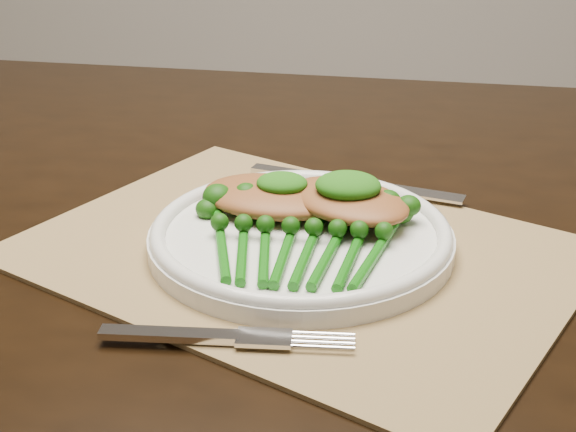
# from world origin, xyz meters

# --- Properties ---
(placemat) EXTENTS (0.55, 0.50, 0.00)m
(placemat) POSITION_xyz_m (-0.00, -0.04, 0.75)
(placemat) COLOR olive
(placemat) RESTS_ON dining_table
(dinner_plate) EXTENTS (0.26, 0.26, 0.02)m
(dinner_plate) POSITION_xyz_m (-0.00, -0.04, 0.77)
(dinner_plate) COLOR white
(dinner_plate) RESTS_ON placemat
(knife) EXTENTS (0.22, 0.07, 0.01)m
(knife) POSITION_xyz_m (0.02, 0.11, 0.76)
(knife) COLOR silver
(knife) RESTS_ON placemat
(fork) EXTENTS (0.18, 0.03, 0.01)m
(fork) POSITION_xyz_m (-0.02, -0.19, 0.76)
(fork) COLOR silver
(fork) RESTS_ON placemat
(chicken_fillet_left) EXTENTS (0.14, 0.11, 0.03)m
(chicken_fillet_left) POSITION_xyz_m (-0.03, 0.01, 0.78)
(chicken_fillet_left) COLOR #98582C
(chicken_fillet_left) RESTS_ON dinner_plate
(chicken_fillet_right) EXTENTS (0.14, 0.14, 0.02)m
(chicken_fillet_right) POSITION_xyz_m (0.04, -0.01, 0.79)
(chicken_fillet_right) COLOR #98582C
(chicken_fillet_right) RESTS_ON dinner_plate
(pesto_dollop_left) EXTENTS (0.05, 0.04, 0.02)m
(pesto_dollop_left) POSITION_xyz_m (-0.02, 0.00, 0.80)
(pesto_dollop_left) COLOR #144D0B
(pesto_dollop_left) RESTS_ON chicken_fillet_left
(pesto_dollop_right) EXTENTS (0.06, 0.05, 0.02)m
(pesto_dollop_right) POSITION_xyz_m (0.04, -0.01, 0.80)
(pesto_dollop_right) COLOR #144D0B
(pesto_dollop_right) RESTS_ON chicken_fillet_right
(broccolini_bundle) EXTENTS (0.15, 0.17, 0.04)m
(broccolini_bundle) POSITION_xyz_m (0.00, -0.07, 0.77)
(broccolini_bundle) COLOR #0F590B
(broccolini_bundle) RESTS_ON dinner_plate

